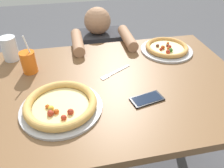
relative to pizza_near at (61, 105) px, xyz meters
The scene contains 9 objects.
ground_plane 0.83m from the pizza_near, 29.25° to the left, with size 8.00×8.00×0.00m, color #4C4C51.
dining_table 0.32m from the pizza_near, 29.25° to the left, with size 1.37×0.91×0.75m.
pizza_near is the anchor object (origin of this frame).
pizza_far 0.78m from the pizza_near, 31.86° to the left, with size 0.32×0.32×0.04m.
drink_cup_colored 0.37m from the pizza_near, 114.74° to the left, with size 0.08×0.08×0.21m.
water_cup_clear 0.57m from the pizza_near, 118.66° to the left, with size 0.09×0.09×0.14m.
fork 0.37m from the pizza_near, 38.91° to the left, with size 0.18×0.12×0.00m.
cell_phone 0.39m from the pizza_near, ahead, with size 0.16×0.10×0.01m.
diner_seated 0.91m from the pizza_near, 70.29° to the left, with size 0.40×0.52×0.92m.
Camera 1 is at (-0.19, -0.89, 1.42)m, focal length 35.68 mm.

